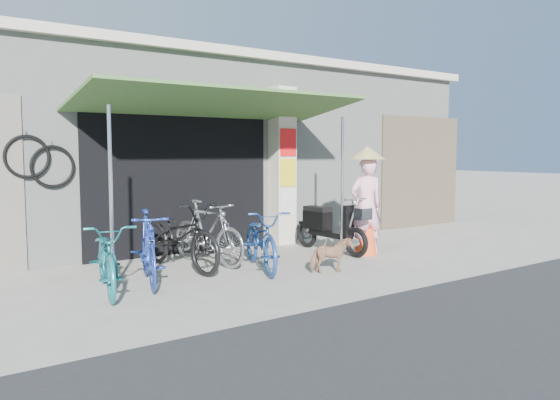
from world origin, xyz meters
TOP-DOWN VIEW (x-y plane):
  - ground at (0.00, 0.00)m, footprint 80.00×80.00m
  - bicycle_shop at (-0.00, 5.09)m, footprint 12.30×5.30m
  - shop_pillar at (0.85, 2.45)m, footprint 0.42×0.44m
  - awning at (-0.90, 1.63)m, footprint 4.60×1.88m
  - neighbour_right at (5.00, 2.59)m, footprint 2.60×0.06m
  - bike_teal at (-3.11, 0.62)m, footprint 0.95×1.81m
  - bike_blue at (-2.52, 0.75)m, footprint 0.90×1.71m
  - bike_black at (-1.78, 1.36)m, footprint 0.99×2.05m
  - bike_silver at (-1.27, 1.47)m, footprint 0.82×1.76m
  - bike_navy at (-0.79, 0.64)m, footprint 1.15×1.86m
  - street_dog at (-0.07, -0.12)m, footprint 0.66×0.42m
  - moped at (0.99, 1.19)m, footprint 0.50×1.77m
  - nun at (1.35, 0.63)m, footprint 0.69×0.64m

SIDE VIEW (x-z plane):
  - ground at x=0.00m, z-range 0.00..0.00m
  - street_dog at x=-0.07m, z-range 0.00..0.52m
  - bike_teal at x=-3.11m, z-range 0.00..0.90m
  - moped at x=0.99m, z-range -0.05..0.96m
  - bike_navy at x=-0.79m, z-range 0.00..0.92m
  - bike_blue at x=-2.52m, z-range 0.00..0.99m
  - bike_silver at x=-1.27m, z-range 0.00..1.02m
  - bike_black at x=-1.78m, z-range 0.00..1.03m
  - nun at x=1.35m, z-range -0.02..1.85m
  - neighbour_right at x=5.00m, z-range 0.00..2.60m
  - shop_pillar at x=0.85m, z-range 0.00..3.00m
  - bicycle_shop at x=0.00m, z-range 0.00..3.66m
  - awning at x=-0.90m, z-range 1.15..3.88m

